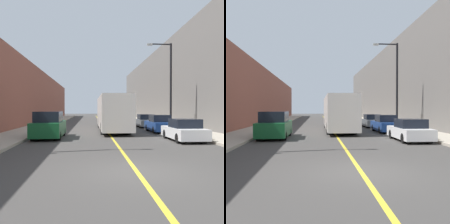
{
  "view_description": "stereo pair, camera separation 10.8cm",
  "coord_description": "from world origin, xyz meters",
  "views": [
    {
      "loc": [
        -1.55,
        -8.65,
        2.12
      ],
      "look_at": [
        0.26,
        13.37,
        1.83
      ],
      "focal_mm": 42.0,
      "sensor_mm": 36.0,
      "label": 1
    },
    {
      "loc": [
        -1.44,
        -8.66,
        2.12
      ],
      "look_at": [
        0.26,
        13.37,
        1.83
      ],
      "focal_mm": 42.0,
      "sensor_mm": 36.0,
      "label": 2
    }
  ],
  "objects": [
    {
      "name": "parked_suv_left",
      "position": [
        -4.51,
        10.4,
        0.88
      ],
      "size": [
        1.97,
        4.83,
        1.91
      ],
      "color": "#145128",
      "rests_on": "ground"
    },
    {
      "name": "street_lamp_right",
      "position": [
        5.88,
        15.68,
        4.74
      ],
      "size": [
        2.41,
        0.24,
        8.15
      ],
      "color": "black",
      "rests_on": "sidewalk_right"
    },
    {
      "name": "building_row_left",
      "position": [
        -10.8,
        30.0,
        3.93
      ],
      "size": [
        4.0,
        72.0,
        7.85
      ],
      "primitive_type": "cube",
      "color": "brown",
      "rests_on": "ground"
    },
    {
      "name": "car_right_mid",
      "position": [
        4.63,
        14.52,
        0.7
      ],
      "size": [
        1.76,
        4.5,
        1.56
      ],
      "color": "navy",
      "rests_on": "ground"
    },
    {
      "name": "bus",
      "position": [
        0.54,
        16.57,
        1.75
      ],
      "size": [
        2.51,
        12.44,
        3.26
      ],
      "color": "silver",
      "rests_on": "ground"
    },
    {
      "name": "road_center_line",
      "position": [
        0.0,
        30.0,
        0.0
      ],
      "size": [
        0.16,
        72.0,
        0.01
      ],
      "primitive_type": "cube",
      "color": "gold",
      "rests_on": "ground"
    },
    {
      "name": "car_right_near",
      "position": [
        4.59,
        8.14,
        0.66
      ],
      "size": [
        1.86,
        4.31,
        1.45
      ],
      "color": "silver",
      "rests_on": "ground"
    },
    {
      "name": "building_row_right",
      "position": [
        10.8,
        30.0,
        5.69
      ],
      "size": [
        4.0,
        72.0,
        11.39
      ],
      "primitive_type": "cube",
      "color": "#66605B",
      "rests_on": "ground"
    },
    {
      "name": "sidewalk_right",
      "position": [
        7.28,
        30.0,
        0.08
      ],
      "size": [
        3.04,
        72.0,
        0.16
      ],
      "primitive_type": "cube",
      "color": "#A89E8C",
      "rests_on": "ground"
    },
    {
      "name": "car_right_far",
      "position": [
        4.66,
        20.58,
        0.67
      ],
      "size": [
        1.81,
        4.33,
        1.48
      ],
      "color": "#51565B",
      "rests_on": "ground"
    },
    {
      "name": "ground_plane",
      "position": [
        0.0,
        0.0,
        0.0
      ],
      "size": [
        200.0,
        200.0,
        0.0
      ],
      "primitive_type": "plane",
      "color": "#3F3D3A"
    },
    {
      "name": "sidewalk_left",
      "position": [
        -7.28,
        30.0,
        0.08
      ],
      "size": [
        3.04,
        72.0,
        0.16
      ],
      "primitive_type": "cube",
      "color": "#A89E8C",
      "rests_on": "ground"
    }
  ]
}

